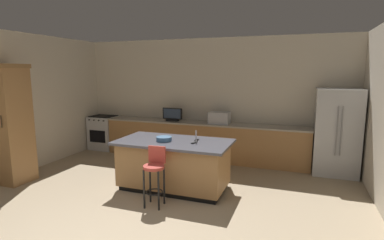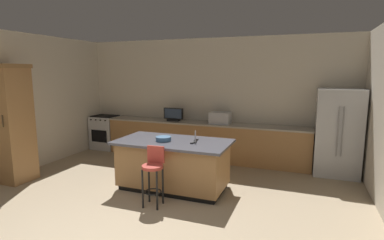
{
  "view_description": "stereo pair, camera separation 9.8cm",
  "coord_description": "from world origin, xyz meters",
  "px_view_note": "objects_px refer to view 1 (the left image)",
  "views": [
    {
      "loc": [
        2.15,
        -2.5,
        2.15
      ],
      "look_at": [
        0.1,
        3.15,
        1.18
      ],
      "focal_mm": 28.21,
      "sensor_mm": 36.0,
      "label": 1
    },
    {
      "loc": [
        2.24,
        -2.47,
        2.15
      ],
      "look_at": [
        0.1,
        3.15,
        1.18
      ],
      "focal_mm": 28.21,
      "sensor_mm": 36.0,
      "label": 2
    }
  ],
  "objects_px": {
    "range_oven": "(104,132)",
    "microwave": "(220,118)",
    "kitchen_island": "(174,164)",
    "bar_stool_center": "(155,171)",
    "tv_monitor": "(172,115)",
    "tv_remote": "(194,142)",
    "refrigerator": "(337,132)",
    "cabinet_tower": "(10,122)",
    "fruit_bowl": "(164,139)",
    "cell_phone": "(197,140)"
  },
  "relations": [
    {
      "from": "kitchen_island",
      "to": "bar_stool_center",
      "type": "distance_m",
      "value": 0.77
    },
    {
      "from": "kitchen_island",
      "to": "cabinet_tower",
      "type": "distance_m",
      "value": 3.26
    },
    {
      "from": "tv_monitor",
      "to": "bar_stool_center",
      "type": "xyz_separation_m",
      "value": [
        0.88,
        -2.73,
        -0.49
      ]
    },
    {
      "from": "refrigerator",
      "to": "microwave",
      "type": "distance_m",
      "value": 2.55
    },
    {
      "from": "cabinet_tower",
      "to": "microwave",
      "type": "bearing_deg",
      "value": 38.89
    },
    {
      "from": "range_oven",
      "to": "fruit_bowl",
      "type": "height_order",
      "value": "fruit_bowl"
    },
    {
      "from": "kitchen_island",
      "to": "refrigerator",
      "type": "height_order",
      "value": "refrigerator"
    },
    {
      "from": "tv_remote",
      "to": "range_oven",
      "type": "bearing_deg",
      "value": 158.96
    },
    {
      "from": "kitchen_island",
      "to": "refrigerator",
      "type": "bearing_deg",
      "value": 33.94
    },
    {
      "from": "cabinet_tower",
      "to": "tv_remote",
      "type": "height_order",
      "value": "cabinet_tower"
    },
    {
      "from": "bar_stool_center",
      "to": "fruit_bowl",
      "type": "xyz_separation_m",
      "value": [
        -0.16,
        0.69,
        0.37
      ]
    },
    {
      "from": "range_oven",
      "to": "microwave",
      "type": "height_order",
      "value": "microwave"
    },
    {
      "from": "cabinet_tower",
      "to": "microwave",
      "type": "distance_m",
      "value": 4.39
    },
    {
      "from": "refrigerator",
      "to": "microwave",
      "type": "height_order",
      "value": "refrigerator"
    },
    {
      "from": "bar_stool_center",
      "to": "refrigerator",
      "type": "bearing_deg",
      "value": 38.51
    },
    {
      "from": "tv_monitor",
      "to": "fruit_bowl",
      "type": "height_order",
      "value": "tv_monitor"
    },
    {
      "from": "range_oven",
      "to": "cell_phone",
      "type": "height_order",
      "value": "range_oven"
    },
    {
      "from": "microwave",
      "to": "tv_monitor",
      "type": "distance_m",
      "value": 1.21
    },
    {
      "from": "kitchen_island",
      "to": "microwave",
      "type": "relative_size",
      "value": 4.32
    },
    {
      "from": "cabinet_tower",
      "to": "bar_stool_center",
      "type": "height_order",
      "value": "cabinet_tower"
    },
    {
      "from": "range_oven",
      "to": "refrigerator",
      "type": "bearing_deg",
      "value": -0.77
    },
    {
      "from": "tv_monitor",
      "to": "fruit_bowl",
      "type": "distance_m",
      "value": 2.16
    },
    {
      "from": "tv_monitor",
      "to": "bar_stool_center",
      "type": "bearing_deg",
      "value": -72.16
    },
    {
      "from": "kitchen_island",
      "to": "tv_remote",
      "type": "distance_m",
      "value": 0.61
    },
    {
      "from": "kitchen_island",
      "to": "cell_phone",
      "type": "height_order",
      "value": "cell_phone"
    },
    {
      "from": "refrigerator",
      "to": "cabinet_tower",
      "type": "height_order",
      "value": "cabinet_tower"
    },
    {
      "from": "microwave",
      "to": "refrigerator",
      "type": "bearing_deg",
      "value": -1.79
    },
    {
      "from": "kitchen_island",
      "to": "tv_monitor",
      "type": "relative_size",
      "value": 4.02
    },
    {
      "from": "bar_stool_center",
      "to": "tv_remote",
      "type": "height_order",
      "value": "bar_stool_center"
    },
    {
      "from": "tv_monitor",
      "to": "tv_remote",
      "type": "height_order",
      "value": "tv_monitor"
    },
    {
      "from": "tv_monitor",
      "to": "tv_remote",
      "type": "xyz_separation_m",
      "value": [
        1.29,
        -2.0,
        -0.15
      ]
    },
    {
      "from": "cell_phone",
      "to": "bar_stool_center",
      "type": "bearing_deg",
      "value": -121.04
    },
    {
      "from": "range_oven",
      "to": "tv_monitor",
      "type": "xyz_separation_m",
      "value": [
        2.11,
        -0.05,
        0.6
      ]
    },
    {
      "from": "refrigerator",
      "to": "microwave",
      "type": "xyz_separation_m",
      "value": [
        -2.55,
        0.08,
        0.15
      ]
    },
    {
      "from": "kitchen_island",
      "to": "tv_remote",
      "type": "height_order",
      "value": "tv_remote"
    },
    {
      "from": "range_oven",
      "to": "tv_remote",
      "type": "xyz_separation_m",
      "value": [
        3.4,
        -2.05,
        0.45
      ]
    },
    {
      "from": "kitchen_island",
      "to": "bar_stool_center",
      "type": "xyz_separation_m",
      "value": [
        -0.0,
        -0.76,
        0.11
      ]
    },
    {
      "from": "range_oven",
      "to": "microwave",
      "type": "xyz_separation_m",
      "value": [
        3.32,
        0.0,
        0.59
      ]
    },
    {
      "from": "tv_monitor",
      "to": "cabinet_tower",
      "type": "bearing_deg",
      "value": -129.28
    },
    {
      "from": "range_oven",
      "to": "bar_stool_center",
      "type": "relative_size",
      "value": 0.98
    },
    {
      "from": "kitchen_island",
      "to": "refrigerator",
      "type": "distance_m",
      "value": 3.49
    },
    {
      "from": "refrigerator",
      "to": "tv_monitor",
      "type": "height_order",
      "value": "refrigerator"
    },
    {
      "from": "range_oven",
      "to": "tv_remote",
      "type": "distance_m",
      "value": 4.0
    },
    {
      "from": "cabinet_tower",
      "to": "fruit_bowl",
      "type": "distance_m",
      "value": 3.02
    },
    {
      "from": "range_oven",
      "to": "microwave",
      "type": "bearing_deg",
      "value": 0.02
    },
    {
      "from": "kitchen_island",
      "to": "tv_monitor",
      "type": "bearing_deg",
      "value": 114.15
    },
    {
      "from": "cabinet_tower",
      "to": "fruit_bowl",
      "type": "xyz_separation_m",
      "value": [
        2.93,
        0.67,
        -0.24
      ]
    },
    {
      "from": "microwave",
      "to": "tv_remote",
      "type": "distance_m",
      "value": 2.06
    },
    {
      "from": "fruit_bowl",
      "to": "tv_remote",
      "type": "xyz_separation_m",
      "value": [
        0.57,
        0.03,
        -0.03
      ]
    },
    {
      "from": "refrigerator",
      "to": "tv_remote",
      "type": "bearing_deg",
      "value": -141.37
    }
  ]
}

